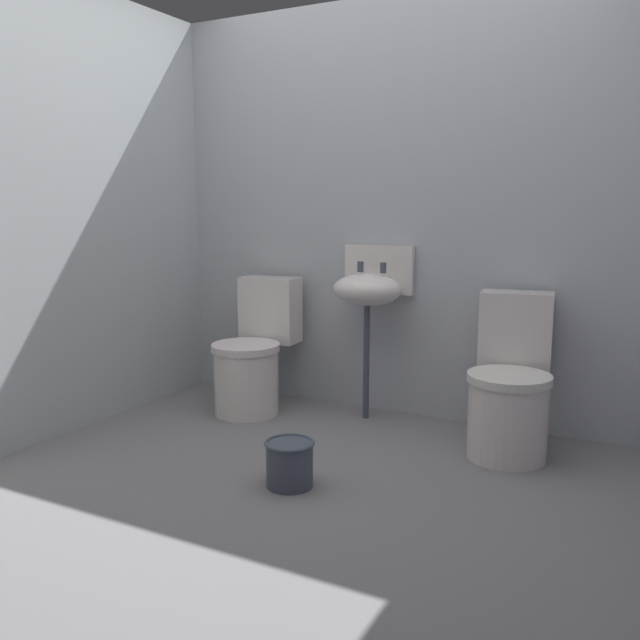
# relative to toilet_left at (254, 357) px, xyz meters

# --- Properties ---
(ground_plane) EXTENTS (3.25, 2.93, 0.08)m
(ground_plane) POSITION_rel_toilet_left_xyz_m (0.76, -0.91, -0.36)
(ground_plane) COLOR slate
(wall_back) EXTENTS (3.25, 0.10, 2.36)m
(wall_back) POSITION_rel_toilet_left_xyz_m (0.76, 0.40, 0.86)
(wall_back) COLOR #ADB2BB
(wall_back) RESTS_ON ground
(wall_left) EXTENTS (0.10, 2.73, 2.36)m
(wall_left) POSITION_rel_toilet_left_xyz_m (-0.71, -0.81, 0.86)
(wall_left) COLOR #AEB6BA
(wall_left) RESTS_ON ground
(toilet_left) EXTENTS (0.42, 0.61, 0.78)m
(toilet_left) POSITION_rel_toilet_left_xyz_m (0.00, 0.00, 0.00)
(toilet_left) COLOR silver
(toilet_left) RESTS_ON ground
(toilet_right) EXTENTS (0.45, 0.63, 0.78)m
(toilet_right) POSITION_rel_toilet_left_xyz_m (1.51, 0.00, 0.00)
(toilet_right) COLOR silver
(toilet_right) RESTS_ON ground
(sink) EXTENTS (0.42, 0.35, 0.99)m
(sink) POSITION_rel_toilet_left_xyz_m (0.66, 0.19, 0.43)
(sink) COLOR #434A5A
(sink) RESTS_ON ground
(bucket) EXTENTS (0.22, 0.22, 0.21)m
(bucket) POSITION_rel_toilet_left_xyz_m (0.75, -0.87, -0.21)
(bucket) COLOR #434A5A
(bucket) RESTS_ON ground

